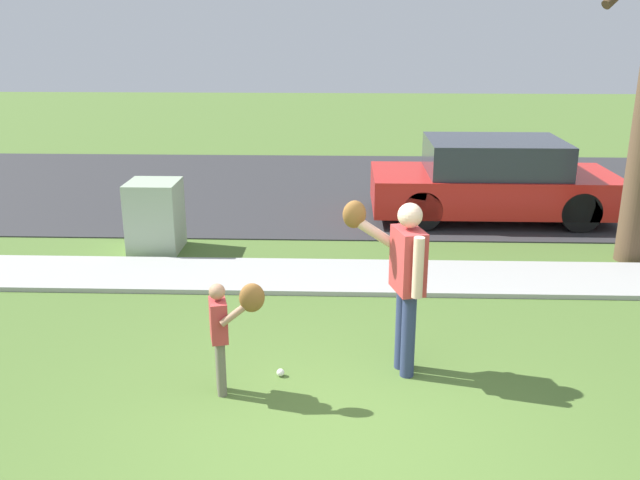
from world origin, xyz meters
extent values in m
plane|color=#4C6B2D|center=(0.00, 3.50, 0.00)|extent=(48.00, 48.00, 0.00)
cube|color=#A3A39E|center=(0.00, 3.60, 0.03)|extent=(36.00, 1.20, 0.06)
cube|color=#2D2D30|center=(0.00, 8.60, 0.01)|extent=(36.00, 6.80, 0.02)
cylinder|color=navy|center=(0.63, 1.08, 0.42)|extent=(0.13, 0.13, 0.83)
cylinder|color=navy|center=(0.59, 1.24, 0.42)|extent=(0.13, 0.13, 0.83)
cube|color=#B73838|center=(0.61, 1.16, 1.13)|extent=(0.32, 0.44, 0.59)
sphere|color=beige|center=(0.61, 1.16, 1.55)|extent=(0.23, 0.23, 0.23)
cylinder|color=beige|center=(0.68, 0.92, 1.15)|extent=(0.10, 0.10, 0.56)
cylinder|color=beige|center=(0.31, 1.33, 1.34)|extent=(0.52, 0.23, 0.40)
ellipsoid|color=brown|center=(0.12, 1.28, 1.52)|extent=(0.25, 0.19, 0.26)
cylinder|color=#6B6656|center=(-1.08, 0.76, 0.26)|extent=(0.08, 0.08, 0.53)
cylinder|color=#6B6656|center=(-1.05, 0.66, 0.26)|extent=(0.08, 0.08, 0.53)
cube|color=#B73838|center=(-1.06, 0.71, 0.71)|extent=(0.20, 0.28, 0.37)
sphere|color=#A87A5B|center=(-1.06, 0.71, 0.98)|extent=(0.14, 0.14, 0.14)
cylinder|color=#A87A5B|center=(-1.11, 0.86, 0.72)|extent=(0.06, 0.06, 0.35)
cylinder|color=#A87A5B|center=(-0.87, 0.60, 0.85)|extent=(0.33, 0.14, 0.25)
ellipsoid|color=brown|center=(-0.75, 0.63, 0.96)|extent=(0.25, 0.19, 0.26)
sphere|color=white|center=(-0.56, 1.02, 0.04)|extent=(0.07, 0.07, 0.07)
cube|color=#9EB293|center=(-2.71, 4.71, 0.51)|extent=(0.72, 0.72, 1.02)
cube|color=red|center=(2.50, 6.54, 0.50)|extent=(4.00, 1.75, 0.60)
cube|color=#2D333D|center=(2.50, 6.54, 1.07)|extent=(2.20, 1.61, 0.55)
cylinder|color=black|center=(1.26, 5.78, 0.34)|extent=(0.64, 0.22, 0.64)
cylinder|color=black|center=(1.26, 7.31, 0.34)|extent=(0.64, 0.22, 0.64)
cylinder|color=black|center=(3.74, 5.78, 0.34)|extent=(0.64, 0.22, 0.64)
cylinder|color=black|center=(3.74, 7.31, 0.34)|extent=(0.64, 0.22, 0.64)
camera|label=1|loc=(0.02, -4.72, 3.21)|focal=38.35mm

